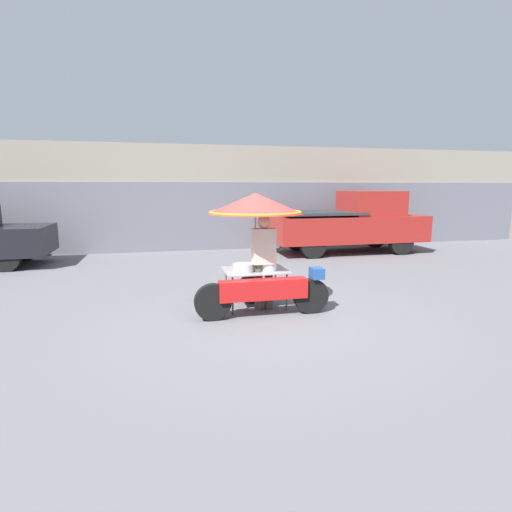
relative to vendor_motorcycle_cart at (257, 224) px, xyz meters
The scene contains 5 objects.
ground_plane 1.50m from the vendor_motorcycle_cart, 79.77° to the right, with size 36.00×36.00×0.00m, color slate.
shopfront_building 7.69m from the vendor_motorcycle_cart, 89.53° to the left, with size 28.00×2.06×3.42m.
vendor_motorcycle_cart is the anchor object (origin of this frame).
vendor_person 0.57m from the vendor_motorcycle_cart, 43.70° to the right, with size 0.38×0.22×1.61m.
pickup_truck 6.73m from the vendor_motorcycle_cart, 50.15° to the left, with size 4.83×1.83×1.95m.
Camera 1 is at (-1.60, -6.17, 2.08)m, focal length 28.00 mm.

